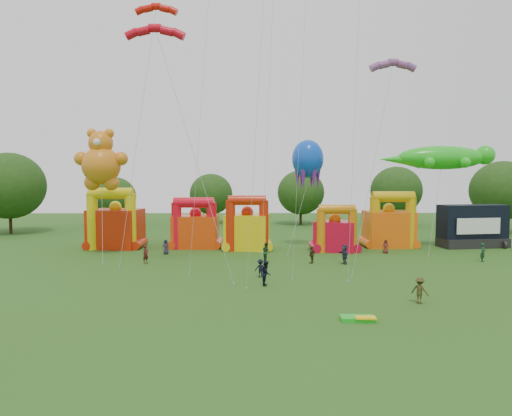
{
  "coord_description": "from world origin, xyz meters",
  "views": [
    {
      "loc": [
        -0.95,
        -25.55,
        8.54
      ],
      "look_at": [
        -0.47,
        18.0,
        5.5
      ],
      "focal_mm": 32.0,
      "sensor_mm": 36.0,
      "label": 1
    }
  ],
  "objects_px": {
    "bouncy_castle_0": "(115,225)",
    "spectator_4": "(312,255)",
    "teddy_bear_kite": "(102,183)",
    "spectator_0": "(166,247)",
    "stage_trailer": "(472,227)",
    "bouncy_castle_2": "(247,229)",
    "gecko_kite": "(438,188)",
    "octopus_kite": "(302,196)"
  },
  "relations": [
    {
      "from": "bouncy_castle_0",
      "to": "spectator_4",
      "type": "relative_size",
      "value": 4.18
    },
    {
      "from": "teddy_bear_kite",
      "to": "spectator_0",
      "type": "xyz_separation_m",
      "value": [
        6.3,
        1.71,
        -6.97
      ]
    },
    {
      "from": "stage_trailer",
      "to": "spectator_0",
      "type": "height_order",
      "value": "stage_trailer"
    },
    {
      "from": "bouncy_castle_2",
      "to": "stage_trailer",
      "type": "xyz_separation_m",
      "value": [
        27.18,
        1.67,
        0.05
      ]
    },
    {
      "from": "gecko_kite",
      "to": "spectator_0",
      "type": "distance_m",
      "value": 31.28
    },
    {
      "from": "gecko_kite",
      "to": "octopus_kite",
      "type": "distance_m",
      "value": 15.42
    },
    {
      "from": "bouncy_castle_2",
      "to": "teddy_bear_kite",
      "type": "height_order",
      "value": "teddy_bear_kite"
    },
    {
      "from": "bouncy_castle_2",
      "to": "teddy_bear_kite",
      "type": "xyz_separation_m",
      "value": [
        -15.19,
        -4.85,
        5.35
      ]
    },
    {
      "from": "octopus_kite",
      "to": "bouncy_castle_0",
      "type": "bearing_deg",
      "value": 176.31
    },
    {
      "from": "gecko_kite",
      "to": "bouncy_castle_2",
      "type": "bearing_deg",
      "value": 176.77
    },
    {
      "from": "bouncy_castle_2",
      "to": "gecko_kite",
      "type": "distance_m",
      "value": 22.22
    },
    {
      "from": "stage_trailer",
      "to": "spectator_0",
      "type": "bearing_deg",
      "value": -172.41
    },
    {
      "from": "octopus_kite",
      "to": "gecko_kite",
      "type": "bearing_deg",
      "value": -4.35
    },
    {
      "from": "stage_trailer",
      "to": "bouncy_castle_2",
      "type": "bearing_deg",
      "value": -176.49
    },
    {
      "from": "bouncy_castle_2",
      "to": "gecko_kite",
      "type": "relative_size",
      "value": 0.47
    },
    {
      "from": "octopus_kite",
      "to": "spectator_0",
      "type": "distance_m",
      "value": 16.43
    },
    {
      "from": "gecko_kite",
      "to": "spectator_4",
      "type": "distance_m",
      "value": 18.08
    },
    {
      "from": "spectator_0",
      "to": "bouncy_castle_2",
      "type": "bearing_deg",
      "value": 25.77
    },
    {
      "from": "bouncy_castle_0",
      "to": "teddy_bear_kite",
      "type": "distance_m",
      "value": 8.03
    },
    {
      "from": "bouncy_castle_0",
      "to": "spectator_0",
      "type": "height_order",
      "value": "bouncy_castle_0"
    },
    {
      "from": "octopus_kite",
      "to": "spectator_0",
      "type": "bearing_deg",
      "value": -168.53
    },
    {
      "from": "spectator_0",
      "to": "teddy_bear_kite",
      "type": "bearing_deg",
      "value": -158.43
    },
    {
      "from": "bouncy_castle_2",
      "to": "spectator_4",
      "type": "bearing_deg",
      "value": -53.14
    },
    {
      "from": "bouncy_castle_0",
      "to": "octopus_kite",
      "type": "distance_m",
      "value": 22.37
    },
    {
      "from": "octopus_kite",
      "to": "teddy_bear_kite",
      "type": "bearing_deg",
      "value": -167.42
    },
    {
      "from": "octopus_kite",
      "to": "spectator_4",
      "type": "height_order",
      "value": "octopus_kite"
    },
    {
      "from": "stage_trailer",
      "to": "spectator_4",
      "type": "distance_m",
      "value": 23.2
    },
    {
      "from": "teddy_bear_kite",
      "to": "gecko_kite",
      "type": "bearing_deg",
      "value": 5.63
    },
    {
      "from": "spectator_4",
      "to": "gecko_kite",
      "type": "bearing_deg",
      "value": 151.76
    },
    {
      "from": "bouncy_castle_0",
      "to": "gecko_kite",
      "type": "relative_size",
      "value": 0.54
    },
    {
      "from": "octopus_kite",
      "to": "spectator_4",
      "type": "bearing_deg",
      "value": -89.28
    },
    {
      "from": "bouncy_castle_0",
      "to": "octopus_kite",
      "type": "bearing_deg",
      "value": -3.69
    },
    {
      "from": "bouncy_castle_2",
      "to": "stage_trailer",
      "type": "relative_size",
      "value": 0.77
    },
    {
      "from": "teddy_bear_kite",
      "to": "spectator_4",
      "type": "height_order",
      "value": "teddy_bear_kite"
    },
    {
      "from": "spectator_4",
      "to": "teddy_bear_kite",
      "type": "bearing_deg",
      "value": -63.68
    },
    {
      "from": "gecko_kite",
      "to": "spectator_0",
      "type": "xyz_separation_m",
      "value": [
        -30.55,
        -1.92,
        -6.45
      ]
    },
    {
      "from": "stage_trailer",
      "to": "octopus_kite",
      "type": "distance_m",
      "value": 21.27
    },
    {
      "from": "bouncy_castle_0",
      "to": "octopus_kite",
      "type": "xyz_separation_m",
      "value": [
        22.04,
        -1.42,
        3.51
      ]
    },
    {
      "from": "teddy_bear_kite",
      "to": "spectator_0",
      "type": "relative_size",
      "value": 8.43
    },
    {
      "from": "teddy_bear_kite",
      "to": "spectator_4",
      "type": "bearing_deg",
      "value": -9.73
    },
    {
      "from": "gecko_kite",
      "to": "octopus_kite",
      "type": "relative_size",
      "value": 1.04
    },
    {
      "from": "bouncy_castle_0",
      "to": "spectator_0",
      "type": "distance_m",
      "value": 8.41
    }
  ]
}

